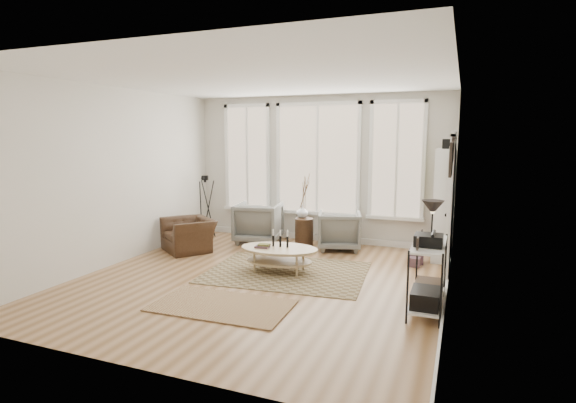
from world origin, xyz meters
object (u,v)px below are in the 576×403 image
at_px(bookcase, 444,204).
at_px(side_table, 304,209).
at_px(armchair_left, 259,223).
at_px(accent_chair, 189,235).
at_px(coffee_table, 279,253).
at_px(armchair_right, 339,230).
at_px(low_shelf, 428,269).

xyz_separation_m(bookcase, side_table, (-2.54, -0.00, -0.24)).
bearing_deg(side_table, bookcase, 0.06).
relative_size(armchair_left, accent_chair, 0.96).
relative_size(coffee_table, side_table, 0.86).
distance_m(armchair_right, side_table, 0.80).
height_order(armchair_right, side_table, side_table).
bearing_deg(coffee_table, low_shelf, -18.33).
xyz_separation_m(coffee_table, accent_chair, (-2.06, 0.61, -0.00)).
bearing_deg(accent_chair, side_table, 68.37).
distance_m(bookcase, accent_chair, 4.59).
height_order(armchair_left, side_table, side_table).
xyz_separation_m(bookcase, low_shelf, (-0.06, -2.52, -0.44)).
relative_size(armchair_left, armchair_right, 1.11).
xyz_separation_m(armchair_left, armchair_right, (1.64, 0.05, -0.04)).
relative_size(bookcase, accent_chair, 2.24).
height_order(coffee_table, side_table, side_table).
xyz_separation_m(bookcase, armchair_left, (-3.47, -0.09, -0.56)).
xyz_separation_m(armchair_right, accent_chair, (-2.57, -1.13, -0.06)).
distance_m(low_shelf, coffee_table, 2.41).
bearing_deg(armchair_right, side_table, -17.69).
relative_size(low_shelf, armchair_left, 1.48).
xyz_separation_m(armchair_left, side_table, (0.93, 0.08, 0.32)).
distance_m(bookcase, armchair_right, 1.92).
distance_m(low_shelf, accent_chair, 4.55).
distance_m(coffee_table, armchair_left, 2.02).
height_order(side_table, accent_chair, side_table).
distance_m(armchair_right, accent_chair, 2.80).
bearing_deg(low_shelf, side_table, 134.56).
bearing_deg(accent_chair, coffee_table, 20.05).
xyz_separation_m(armchair_left, accent_chair, (-0.93, -1.07, -0.10)).
distance_m(armchair_left, accent_chair, 1.42).
xyz_separation_m(coffee_table, side_table, (-0.20, 1.76, 0.41)).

